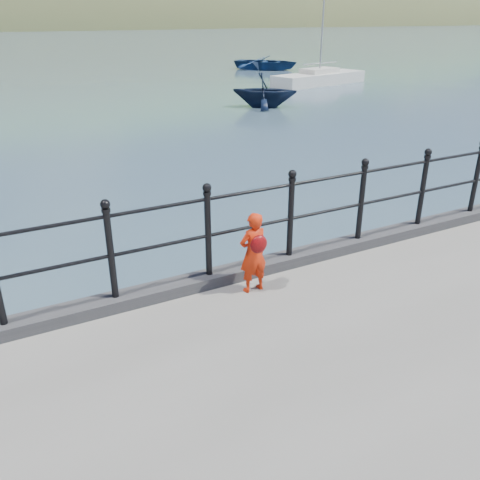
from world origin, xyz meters
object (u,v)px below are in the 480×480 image
launch_navy (265,90)px  sailboat_near (319,79)px  launch_blue (266,63)px  railing (251,216)px  child (253,252)px

launch_navy → sailboat_near: 9.76m
launch_blue → sailboat_near: 10.14m
railing → launch_navy: railing is taller
child → launch_navy: child is taller
launch_blue → sailboat_near: (-1.92, -9.95, -0.20)m
launch_navy → child: bearing=-172.7°
railing → child: size_ratio=17.60×
railing → launch_navy: 19.38m
launch_blue → sailboat_near: size_ratio=0.55×
child → sailboat_near: bearing=-131.1°
launch_navy → sailboat_near: size_ratio=0.32×
railing → launch_blue: (19.61, 32.53, -1.29)m
child → sailboat_near: size_ratio=0.11×
child → sailboat_near: sailboat_near is taller
railing → sailboat_near: bearing=51.9°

